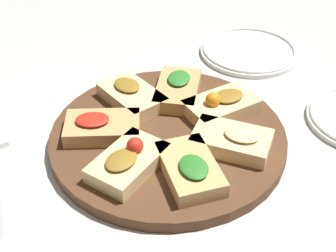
{
  "coord_description": "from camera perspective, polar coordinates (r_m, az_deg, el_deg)",
  "views": [
    {
      "loc": [
        0.51,
        -0.38,
        0.53
      ],
      "look_at": [
        0.0,
        0.0,
        0.04
      ],
      "focal_mm": 50.0,
      "sensor_mm": 36.0,
      "label": 1
    }
  ],
  "objects": [
    {
      "name": "plate_left",
      "position": [
        1.11,
        9.87,
        9.05
      ],
      "size": [
        0.23,
        0.23,
        0.02
      ],
      "color": "white",
      "rests_on": "ground_plane"
    },
    {
      "name": "focaccia_slice_1",
      "position": [
        0.73,
        2.71,
        -5.2
      ],
      "size": [
        0.15,
        0.12,
        0.04
      ],
      "color": "tan",
      "rests_on": "serving_board"
    },
    {
      "name": "focaccia_slice_3",
      "position": [
        0.86,
        6.46,
        2.53
      ],
      "size": [
        0.09,
        0.14,
        0.05
      ],
      "color": "#E5C689",
      "rests_on": "serving_board"
    },
    {
      "name": "focaccia_slice_4",
      "position": [
        0.9,
        1.19,
        4.48
      ],
      "size": [
        0.14,
        0.15,
        0.04
      ],
      "color": "tan",
      "rests_on": "serving_board"
    },
    {
      "name": "ground_plane",
      "position": [
        0.83,
        0.0,
        -1.91
      ],
      "size": [
        3.0,
        3.0,
        0.0
      ],
      "primitive_type": "plane",
      "color": "beige"
    },
    {
      "name": "focaccia_slice_0",
      "position": [
        0.74,
        -4.87,
        -4.31
      ],
      "size": [
        0.12,
        0.15,
        0.05
      ],
      "color": "#E5C689",
      "rests_on": "serving_board"
    },
    {
      "name": "focaccia_slice_2",
      "position": [
        0.79,
        7.84,
        -1.72
      ],
      "size": [
        0.15,
        0.13,
        0.04
      ],
      "color": "#E5C689",
      "rests_on": "serving_board"
    },
    {
      "name": "focaccia_slice_6",
      "position": [
        0.81,
        -8.07,
        -0.12
      ],
      "size": [
        0.14,
        0.15,
        0.04
      ],
      "color": "tan",
      "rests_on": "serving_board"
    },
    {
      "name": "serving_board",
      "position": [
        0.83,
        0.0,
        -1.33
      ],
      "size": [
        0.41,
        0.41,
        0.02
      ],
      "primitive_type": "cylinder",
      "color": "#51331E",
      "rests_on": "ground_plane"
    },
    {
      "name": "focaccia_slice_5",
      "position": [
        0.88,
        -4.66,
        3.62
      ],
      "size": [
        0.13,
        0.08,
        0.04
      ],
      "color": "#E5C689",
      "rests_on": "serving_board"
    }
  ]
}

